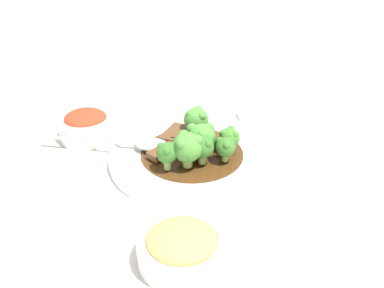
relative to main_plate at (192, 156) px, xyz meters
name	(u,v)px	position (x,y,z in m)	size (l,w,h in m)	color
ground_plane	(192,161)	(0.00, 0.00, -0.01)	(4.00, 4.00, 0.00)	silver
main_plate	(192,156)	(0.00, 0.00, 0.00)	(0.29, 0.29, 0.02)	white
beef_strip_0	(168,149)	(0.00, -0.04, 0.01)	(0.07, 0.07, 0.01)	brown
beef_strip_1	(192,141)	(-0.02, 0.00, 0.02)	(0.05, 0.07, 0.02)	brown
beef_strip_2	(217,140)	(-0.03, 0.05, 0.02)	(0.07, 0.06, 0.01)	#56331E
beef_strip_3	(177,135)	(-0.05, -0.03, 0.02)	(0.08, 0.07, 0.01)	brown
broccoli_floret_0	(225,147)	(0.03, 0.05, 0.04)	(0.03, 0.03, 0.04)	#8EB756
broccoli_floret_1	(202,146)	(0.04, 0.02, 0.04)	(0.04, 0.04, 0.05)	#8EB756
broccoli_floret_2	(187,147)	(0.04, -0.01, 0.05)	(0.05, 0.05, 0.06)	#8EB756
broccoli_floret_3	(167,153)	(0.05, -0.04, 0.04)	(0.03, 0.03, 0.05)	#8EB756
broccoli_floret_4	(229,137)	(0.00, 0.06, 0.03)	(0.04, 0.04, 0.04)	#7FA84C
broccoli_floret_5	(186,143)	(0.01, -0.01, 0.03)	(0.03, 0.03, 0.04)	#7FA84C
broccoli_floret_6	(202,137)	(0.01, 0.02, 0.04)	(0.05, 0.05, 0.06)	#8EB756
broccoli_floret_7	(196,119)	(-0.06, 0.01, 0.04)	(0.05, 0.05, 0.05)	#7FA84C
serving_spoon	(138,144)	(-0.02, -0.09, 0.02)	(0.08, 0.23, 0.01)	#B7B7BC
side_bowl_kimchi	(86,125)	(-0.09, -0.19, 0.02)	(0.10, 0.10, 0.06)	white
side_bowl_appetizer	(182,247)	(0.24, -0.03, 0.01)	(0.12, 0.12, 0.05)	white
sauce_dish	(255,114)	(-0.16, 0.14, 0.00)	(0.07, 0.07, 0.01)	white
paper_napkin	(301,136)	(-0.07, 0.21, -0.01)	(0.12, 0.10, 0.01)	silver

